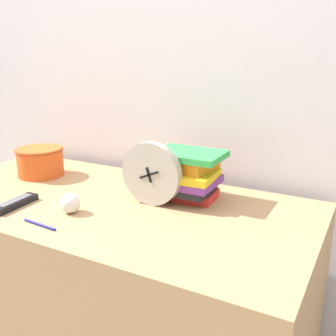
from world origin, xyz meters
TOP-DOWN VIEW (x-y plane):
  - wall_back at (0.00, 0.75)m, footprint 6.00×0.04m
  - desk at (0.00, 0.34)m, footprint 1.38×0.68m
  - desk_clock at (0.16, 0.38)m, footprint 0.21×0.03m
  - book_stack at (0.22, 0.48)m, footprint 0.26×0.21m
  - basket at (-0.40, 0.44)m, footprint 0.19×0.19m
  - tv_remote at (-0.22, 0.15)m, footprint 0.06×0.17m
  - crumpled_paper_ball at (-0.02, 0.20)m, footprint 0.06×0.06m
  - pen at (-0.04, 0.08)m, footprint 0.13×0.02m

SIDE VIEW (x-z plane):
  - desk at x=0.00m, z-range 0.00..0.72m
  - pen at x=-0.04m, z-range 0.72..0.73m
  - tv_remote at x=-0.22m, z-range 0.72..0.74m
  - crumpled_paper_ball at x=-0.02m, z-range 0.72..0.78m
  - basket at x=-0.40m, z-range 0.73..0.84m
  - book_stack at x=0.22m, z-range 0.72..0.89m
  - desk_clock at x=0.16m, z-range 0.72..0.93m
  - wall_back at x=0.00m, z-range 0.00..2.40m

